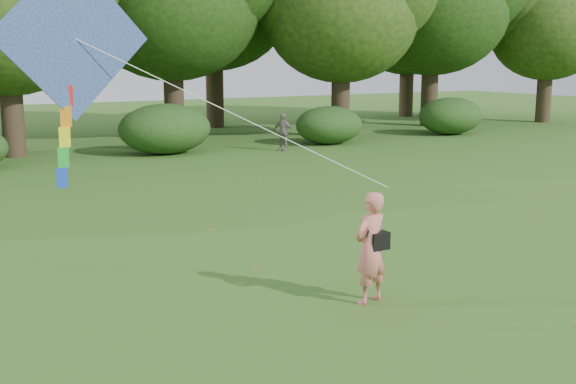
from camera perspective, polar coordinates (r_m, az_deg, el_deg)
ground at (r=10.65m, az=10.30°, el=-9.18°), size 100.00×100.00×0.00m
man_kite_flyer at (r=10.63m, az=6.52°, el=-4.40°), size 0.69×0.53×1.66m
bystander_right at (r=27.89m, az=-0.42°, el=4.77°), size 0.77×0.90×1.45m
crossbody_bag at (r=10.65m, az=7.13°, el=-3.78°), size 0.43×0.20×0.69m
flying_kite at (r=9.57m, az=-16.61°, el=11.27°), size 5.16×1.35×3.15m
tree_line at (r=31.60m, az=-15.60°, el=13.93°), size 54.70×15.30×9.48m
shrub_band at (r=25.97m, az=-17.16°, el=4.15°), size 39.15×3.22×1.88m
fallen_leaves at (r=12.20m, az=1.76°, el=-6.40°), size 9.57×14.81×0.01m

